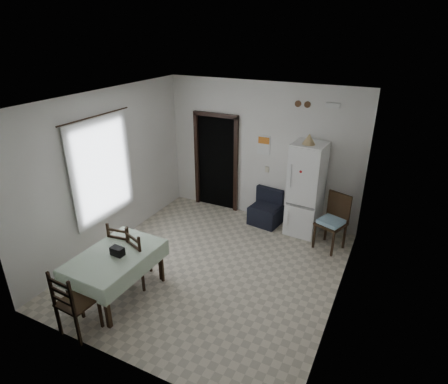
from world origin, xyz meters
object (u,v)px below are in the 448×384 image
dining_table (117,274)px  dining_chair_far_right (145,255)px  dining_chair_far_left (126,246)px  corner_chair (331,223)px  navy_seat (266,208)px  fridge (306,190)px  dining_chair_near_head (77,301)px

dining_table → dining_chair_far_right: bearing=68.2°
dining_chair_far_left → corner_chair: bearing=-149.9°
navy_seat → dining_chair_far_right: 2.92m
fridge → corner_chair: fridge is taller
fridge → dining_chair_far_left: bearing=-127.5°
dining_chair_far_left → dining_table: bearing=108.3°
dining_chair_near_head → dining_chair_far_left: bearing=-73.7°
dining_chair_near_head → fridge: bearing=-113.1°
navy_seat → dining_table: bearing=-103.4°
corner_chair → dining_chair_near_head: (-2.60, -3.65, -0.02)m
dining_chair_far_left → dining_chair_near_head: 1.43m
corner_chair → navy_seat: bearing=-174.2°
navy_seat → dining_chair_far_left: size_ratio=0.74×
dining_chair_far_left → dining_chair_far_right: (0.46, -0.09, 0.00)m
dining_chair_far_left → dining_chair_far_right: bearing=161.4°
dining_chair_far_right → navy_seat: bearing=-90.3°
dining_chair_far_left → dining_chair_near_head: (0.33, -1.40, 0.02)m
navy_seat → dining_chair_far_left: dining_chair_far_left is taller
fridge → dining_chair_far_right: size_ratio=1.89×
dining_chair_near_head → dining_chair_far_right: bearing=-92.8°
dining_table → dining_chair_near_head: 0.86m
navy_seat → dining_chair_near_head: (-1.18, -4.02, 0.15)m
navy_seat → dining_table: size_ratio=0.52×
corner_chair → dining_chair_far_right: 3.40m
fridge → dining_chair_near_head: (-1.99, -4.02, -0.42)m
corner_chair → dining_chair_far_right: corner_chair is taller
corner_chair → dining_table: corner_chair is taller
dining_table → dining_chair_far_left: dining_chair_far_left is taller
dining_chair_far_right → dining_chair_far_left: bearing=9.7°
dining_table → corner_chair: bearing=47.9°
dining_chair_far_right → corner_chair: bearing=-115.6°
dining_chair_far_left → dining_chair_far_right: 0.47m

